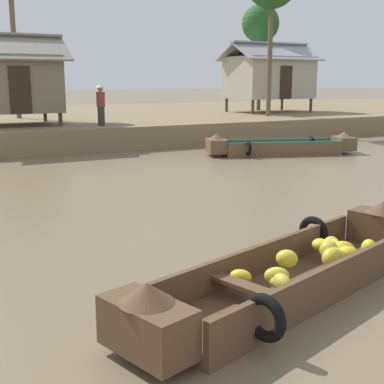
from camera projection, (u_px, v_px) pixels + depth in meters
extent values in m
plane|color=#726047|center=(123.00, 218.00, 10.57)|extent=(300.00, 300.00, 0.00)
cube|color=brown|center=(293.00, 288.00, 6.87)|extent=(4.63, 2.43, 0.12)
cube|color=brown|center=(261.00, 259.00, 7.20)|extent=(4.31, 1.37, 0.41)
cube|color=brown|center=(332.00, 280.00, 6.44)|extent=(4.31, 1.37, 0.41)
cube|color=brown|center=(382.00, 228.00, 8.52)|extent=(0.77, 1.11, 0.51)
cone|color=brown|center=(384.00, 207.00, 8.45)|extent=(0.70, 0.70, 0.20)
cube|color=brown|center=(147.00, 327.00, 5.09)|extent=(0.77, 1.11, 0.51)
cone|color=brown|center=(147.00, 293.00, 5.02)|extent=(0.70, 0.70, 0.20)
cube|color=brown|center=(248.00, 287.00, 6.16)|extent=(0.50, 1.08, 0.05)
torus|color=black|center=(313.00, 232.00, 8.31)|extent=(0.27, 0.53, 0.52)
torus|color=black|center=(265.00, 318.00, 5.31)|extent=(0.27, 0.53, 0.52)
ellipsoid|color=yellow|center=(334.00, 248.00, 7.51)|extent=(0.34, 0.34, 0.26)
ellipsoid|color=gold|center=(332.00, 258.00, 6.99)|extent=(0.37, 0.33, 0.28)
ellipsoid|color=yellow|center=(287.00, 259.00, 6.86)|extent=(0.35, 0.34, 0.24)
ellipsoid|color=yellow|center=(348.00, 254.00, 7.21)|extent=(0.39, 0.39, 0.24)
ellipsoid|color=yellow|center=(277.00, 276.00, 6.32)|extent=(0.36, 0.32, 0.22)
ellipsoid|color=gold|center=(282.00, 283.00, 6.20)|extent=(0.20, 0.32, 0.22)
ellipsoid|color=yellow|center=(369.00, 248.00, 7.56)|extent=(0.23, 0.27, 0.27)
ellipsoid|color=yellow|center=(279.00, 281.00, 6.29)|extent=(0.27, 0.27, 0.19)
ellipsoid|color=yellow|center=(241.00, 277.00, 6.47)|extent=(0.33, 0.32, 0.19)
ellipsoid|color=gold|center=(329.00, 250.00, 7.23)|extent=(0.29, 0.25, 0.27)
ellipsoid|color=gold|center=(343.00, 248.00, 7.53)|extent=(0.37, 0.35, 0.21)
ellipsoid|color=yellow|center=(336.00, 256.00, 7.08)|extent=(0.30, 0.34, 0.23)
ellipsoid|color=yellow|center=(331.00, 246.00, 7.60)|extent=(0.29, 0.26, 0.28)
ellipsoid|color=yellow|center=(320.00, 245.00, 7.72)|extent=(0.28, 0.28, 0.19)
ellipsoid|color=yellow|center=(340.00, 250.00, 7.41)|extent=(0.34, 0.29, 0.26)
cube|color=brown|center=(281.00, 153.00, 19.71)|extent=(4.53, 2.51, 0.12)
cube|color=brown|center=(286.00, 148.00, 19.12)|extent=(4.18, 1.45, 0.36)
cube|color=brown|center=(276.00, 145.00, 20.20)|extent=(4.18, 1.45, 0.36)
cube|color=#196B60|center=(286.00, 143.00, 19.08)|extent=(4.19, 1.46, 0.05)
cube|color=#196B60|center=(277.00, 139.00, 20.16)|extent=(4.19, 1.46, 0.05)
cube|color=brown|center=(216.00, 146.00, 19.24)|extent=(0.92, 1.16, 0.50)
cone|color=brown|center=(216.00, 136.00, 19.16)|extent=(0.71, 0.71, 0.20)
cube|color=brown|center=(344.00, 143.00, 20.06)|extent=(0.92, 1.16, 0.50)
cone|color=brown|center=(344.00, 134.00, 19.98)|extent=(0.71, 0.71, 0.20)
cube|color=brown|center=(305.00, 145.00, 19.81)|extent=(0.53, 1.08, 0.05)
torus|color=black|center=(248.00, 149.00, 18.76)|extent=(0.28, 0.53, 0.52)
torus|color=black|center=(311.00, 143.00, 20.55)|extent=(0.28, 0.53, 0.52)
cylinder|color=#4C3826|center=(60.00, 119.00, 20.93)|extent=(0.16, 0.16, 0.53)
cylinder|color=#4C3826|center=(45.00, 115.00, 23.29)|extent=(0.16, 0.16, 0.53)
cube|color=#7A6B56|center=(13.00, 84.00, 21.12)|extent=(3.45, 3.14, 2.25)
cube|color=#2D2319|center=(20.00, 90.00, 19.79)|extent=(0.80, 0.04, 1.80)
cube|color=gray|center=(13.00, 46.00, 20.14)|extent=(4.15, 2.05, 1.13)
cube|color=gray|center=(7.00, 48.00, 21.50)|extent=(4.15, 2.05, 1.13)
cylinder|color=#4C3826|center=(253.00, 107.00, 28.28)|extent=(0.16, 0.16, 0.78)
cylinder|color=#4C3826|center=(311.00, 105.00, 30.13)|extent=(0.16, 0.16, 0.78)
cylinder|color=#4C3826|center=(227.00, 105.00, 30.62)|extent=(0.16, 0.16, 0.78)
cylinder|color=#4C3826|center=(282.00, 104.00, 32.47)|extent=(0.16, 0.16, 0.78)
cube|color=#B2A893|center=(269.00, 78.00, 30.05)|extent=(4.44, 3.11, 2.33)
cube|color=#2D2319|center=(286.00, 83.00, 28.75)|extent=(0.80, 0.04, 1.80)
cube|color=#9399A0|center=(278.00, 51.00, 29.08)|extent=(5.14, 2.04, 1.06)
cube|color=#9399A0|center=(262.00, 52.00, 30.42)|extent=(5.14, 2.04, 1.06)
cylinder|color=brown|center=(270.00, 54.00, 26.33)|extent=(0.24, 0.24, 6.16)
cylinder|color=brown|center=(15.00, 53.00, 24.78)|extent=(0.24, 0.24, 6.10)
cylinder|color=brown|center=(259.00, 71.00, 31.81)|extent=(0.24, 0.24, 4.74)
sphere|color=#235623|center=(260.00, 23.00, 31.23)|extent=(2.25, 2.25, 2.25)
cylinder|color=#332D28|center=(101.00, 116.00, 21.03)|extent=(0.28, 0.28, 0.75)
cylinder|color=brown|center=(101.00, 99.00, 20.88)|extent=(0.34, 0.34, 0.60)
sphere|color=#9E7556|center=(100.00, 89.00, 20.80)|extent=(0.22, 0.22, 0.22)
cone|color=tan|center=(100.00, 86.00, 20.77)|extent=(0.44, 0.44, 0.14)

